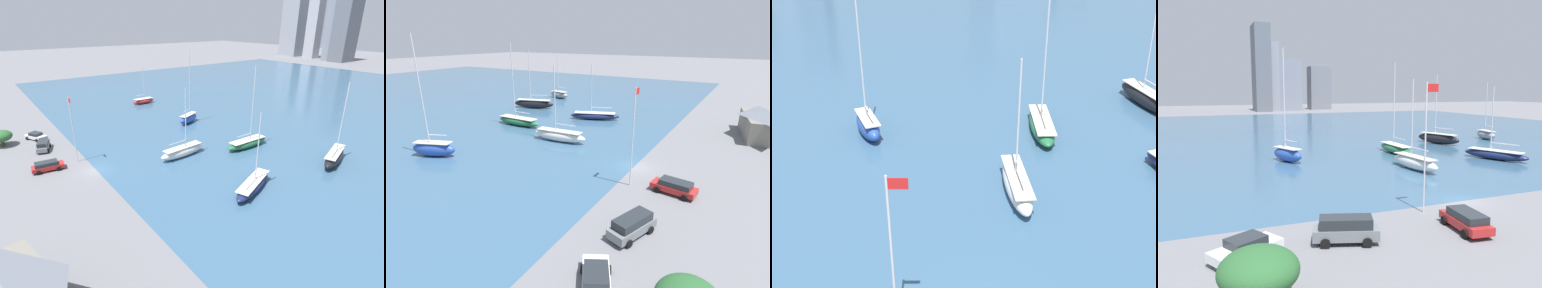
# 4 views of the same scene
# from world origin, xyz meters

# --- Properties ---
(ground_plane) EXTENTS (500.00, 500.00, 0.00)m
(ground_plane) POSITION_xyz_m (0.00, 0.00, 0.00)
(ground_plane) COLOR slate
(harbor_water) EXTENTS (180.00, 140.00, 0.00)m
(harbor_water) POSITION_xyz_m (0.00, 70.00, 0.00)
(harbor_water) COLOR #385B7A
(harbor_water) RESTS_ON ground_plane
(flag_pole) EXTENTS (1.24, 0.14, 11.44)m
(flag_pole) POSITION_xyz_m (-5.17, -1.42, 6.21)
(flag_pole) COLOR silver
(flag_pole) RESTS_ON ground_plane
(yard_shrub) EXTENTS (4.03, 4.03, 3.15)m
(yard_shrub) POSITION_xyz_m (-20.96, -11.08, 2.03)
(yard_shrub) COLOR #4C3823
(yard_shrub) RESTS_ON ground_plane
(sailboat_blue) EXTENTS (4.36, 6.82, 16.92)m
(sailboat_blue) POSITION_xyz_m (-11.19, 26.55, 1.24)
(sailboat_blue) COLOR #284CA8
(sailboat_blue) RESTS_ON harbor_water
(sailboat_black) EXTENTS (5.05, 10.17, 13.69)m
(sailboat_black) POSITION_xyz_m (21.27, 34.09, 1.12)
(sailboat_black) COLOR black
(sailboat_black) RESTS_ON harbor_water
(sailboat_green) EXTENTS (2.46, 9.85, 15.38)m
(sailboat_green) POSITION_xyz_m (7.65, 27.01, 0.91)
(sailboat_green) COLOR #236B3D
(sailboat_green) RESTS_ON harbor_water
(sailboat_white) EXTENTS (2.90, 9.64, 12.25)m
(sailboat_white) POSITION_xyz_m (3.72, 14.61, 1.00)
(sailboat_white) COLOR white
(sailboat_white) RESTS_ON harbor_water
(sailboat_red) EXTENTS (2.42, 6.63, 10.39)m
(sailboat_red) POSITION_xyz_m (-33.98, 26.43, 0.83)
(sailboat_red) COLOR #B72828
(sailboat_red) RESTS_ON harbor_water
(sailboat_navy) EXTENTS (5.94, 10.48, 11.33)m
(sailboat_navy) POSITION_xyz_m (19.28, 16.14, 0.82)
(sailboat_navy) COLOR #19234C
(sailboat_navy) RESTS_ON harbor_water
(parked_wagon_red) EXTENTS (2.63, 5.06, 1.57)m
(parked_wagon_red) POSITION_xyz_m (-4.63, -6.38, 0.86)
(parked_wagon_red) COLOR #B22323
(parked_wagon_red) RESTS_ON ground_plane
(parked_suv_gray) EXTENTS (5.01, 3.22, 1.90)m
(parked_suv_gray) POSITION_xyz_m (-14.06, -5.08, 1.03)
(parked_suv_gray) COLOR slate
(parked_suv_gray) RESTS_ON ground_plane
(parked_sedan_white) EXTENTS (4.95, 3.89, 1.49)m
(parked_sedan_white) POSITION_xyz_m (-20.92, -5.13, 0.78)
(parked_sedan_white) COLOR white
(parked_sedan_white) RESTS_ON ground_plane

